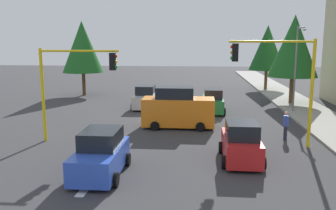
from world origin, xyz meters
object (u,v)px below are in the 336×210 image
object	(u,v)px
car_blue	(101,155)
car_red	(241,143)
delivery_van_orange	(178,109)
tree_roadside_far	(267,48)
car_green	(213,102)
pedestrian_crossing	(286,125)
traffic_signal_near_left	(279,72)
street_lamp_curbside	(297,60)
tree_opposite_side	(82,47)
car_silver	(145,98)
tree_roadside_mid	(294,46)
traffic_signal_near_right	(73,76)

from	to	relation	value
car_blue	car_red	world-z (taller)	same
delivery_van_orange	tree_roadside_far	bearing A→B (deg)	154.72
car_green	pedestrian_crossing	size ratio (longest dim) A/B	2.37
traffic_signal_near_left	street_lamp_curbside	xyz separation A→B (m)	(-9.61, 3.47, 0.18)
delivery_van_orange	pedestrian_crossing	world-z (taller)	delivery_van_orange
traffic_signal_near_left	car_green	size ratio (longest dim) A/B	1.47
tree_opposite_side	car_green	xyz separation A→B (m)	(8.48, 13.62, -4.31)
car_silver	pedestrian_crossing	distance (m)	13.64
delivery_van_orange	car_blue	xyz separation A→B (m)	(9.01, -2.84, -0.38)
traffic_signal_near_left	pedestrian_crossing	bearing A→B (deg)	149.11
tree_roadside_mid	delivery_van_orange	distance (m)	14.68
tree_roadside_far	car_red	xyz separation A→B (m)	(26.69, -5.98, -4.14)
car_red	tree_roadside_mid	bearing A→B (deg)	158.78
tree_opposite_side	car_blue	world-z (taller)	tree_opposite_side
car_blue	pedestrian_crossing	size ratio (longest dim) A/B	2.38
tree_roadside_mid	car_silver	xyz separation A→B (m)	(3.06, -13.19, -4.46)
car_green	tree_opposite_side	bearing A→B (deg)	-121.91
car_silver	delivery_van_orange	bearing A→B (deg)	25.05
traffic_signal_near_left	tree_roadside_far	distance (m)	24.31
street_lamp_curbside	delivery_van_orange	size ratio (longest dim) A/B	1.46
street_lamp_curbside	tree_roadside_far	size ratio (longest dim) A/B	0.91
tree_roadside_far	pedestrian_crossing	distance (m)	23.11
traffic_signal_near_left	street_lamp_curbside	distance (m)	10.22
street_lamp_curbside	car_red	bearing A→B (deg)	-24.79
car_blue	delivery_van_orange	bearing A→B (deg)	162.52
pedestrian_crossing	car_red	bearing A→B (deg)	-36.64
tree_opposite_side	traffic_signal_near_left	bearing A→B (deg)	42.91
delivery_van_orange	car_green	size ratio (longest dim) A/B	1.19
traffic_signal_near_right	car_red	size ratio (longest dim) A/B	1.43
tree_roadside_mid	car_blue	bearing A→B (deg)	-33.92
car_green	traffic_signal_near_left	bearing A→B (deg)	18.08
car_blue	pedestrian_crossing	world-z (taller)	car_blue
traffic_signal_near_left	car_blue	world-z (taller)	traffic_signal_near_left
traffic_signal_near_right	pedestrian_crossing	distance (m)	12.68
traffic_signal_near_left	pedestrian_crossing	world-z (taller)	traffic_signal_near_left
tree_roadside_mid	car_silver	bearing A→B (deg)	-76.96
tree_roadside_mid	car_red	world-z (taller)	tree_roadside_mid
pedestrian_crossing	tree_roadside_far	bearing A→B (deg)	172.67
car_silver	traffic_signal_near_left	bearing A→B (deg)	39.19
pedestrian_crossing	street_lamp_curbside	bearing A→B (deg)	162.33
car_red	pedestrian_crossing	world-z (taller)	car_red
traffic_signal_near_left	car_silver	size ratio (longest dim) A/B	1.51
delivery_van_orange	car_silver	distance (m)	7.68
traffic_signal_near_right	car_silver	distance (m)	11.59
car_green	pedestrian_crossing	bearing A→B (deg)	26.25
tree_opposite_side	car_silver	size ratio (longest dim) A/B	2.03
tree_roadside_far	delivery_van_orange	size ratio (longest dim) A/B	1.60
traffic_signal_near_left	car_blue	bearing A→B (deg)	-59.53
traffic_signal_near_right	tree_roadside_mid	size ratio (longest dim) A/B	0.66
traffic_signal_near_left	car_red	size ratio (longest dim) A/B	1.57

